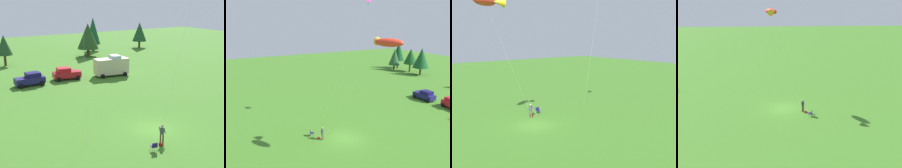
% 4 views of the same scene
% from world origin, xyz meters
% --- Properties ---
extents(ground_plane, '(160.00, 160.00, 0.00)m').
position_xyz_m(ground_plane, '(0.00, 0.00, 0.00)').
color(ground_plane, '#3E7623').
extents(person_kite_flyer, '(0.54, 0.53, 1.74)m').
position_xyz_m(person_kite_flyer, '(-1.25, -2.70, 1.02)').
color(person_kite_flyer, brown).
rests_on(person_kite_flyer, ground).
extents(folding_chair, '(0.57, 0.57, 0.82)m').
position_xyz_m(folding_chair, '(-2.82, -3.60, 0.49)').
color(folding_chair, '#1D1253').
rests_on(folding_chair, ground).
extents(backpack_on_grass, '(0.28, 0.36, 0.22)m').
position_xyz_m(backpack_on_grass, '(-1.67, -3.06, 0.11)').
color(backpack_on_grass, '#A6140A').
rests_on(backpack_on_grass, ground).
extents(car_navy_hatch, '(4.23, 2.26, 1.89)m').
position_xyz_m(car_navy_hatch, '(-5.47, 21.48, 0.95)').
color(car_navy_hatch, navy).
rests_on(car_navy_hatch, ground).
extents(kite_large_fish, '(8.44, 5.28, 13.21)m').
position_xyz_m(kite_large_fish, '(5.22, 1.48, 12.76)').
color(kite_large_fish, red).
rests_on(kite_large_fish, ground).
extents(kite_diamond_rainbow, '(3.17, 6.35, 17.94)m').
position_xyz_m(kite_diamond_rainbow, '(-4.50, 5.76, 16.53)').
color(kite_diamond_rainbow, '#DD3296').
rests_on(kite_diamond_rainbow, ground).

